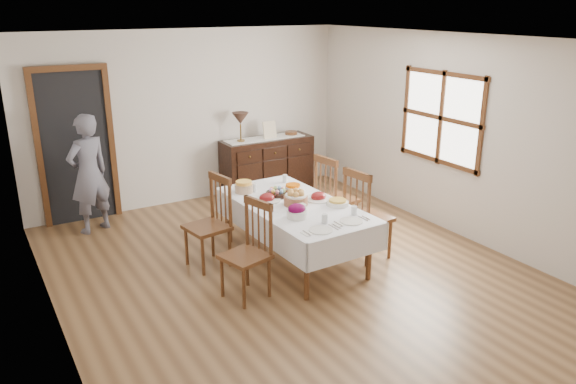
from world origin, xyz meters
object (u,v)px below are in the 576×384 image
chair_left_near (249,249)px  chair_right_far (334,196)px  sideboard (267,165)px  table_lamp (240,119)px  chair_right_near (365,214)px  person (88,170)px  dining_table (294,211)px  chair_left_far (211,221)px

chair_left_near → chair_right_far: chair_right_far is taller
chair_left_near → sideboard: 3.44m
table_lamp → chair_left_near: bearing=-114.8°
chair_left_near → chair_right_near: 1.60m
person → table_lamp: 2.41m
dining_table → sideboard: size_ratio=1.42×
dining_table → table_lamp: (0.50, 2.43, 0.62)m
chair_left_near → person: size_ratio=0.60×
chair_left_near → chair_right_near: bearing=79.5°
sideboard → chair_right_near: bearing=-94.3°
chair_left_far → sideboard: size_ratio=0.73×
chair_right_near → sideboard: bearing=-10.5°
chair_right_far → person: (-2.70, 1.78, 0.30)m
sideboard → person: person is taller
chair_left_near → chair_right_far: size_ratio=0.95×
dining_table → chair_right_near: 0.84m
person → table_lamp: bearing=164.4°
sideboard → table_lamp: table_lamp is taller
dining_table → sideboard: bearing=66.6°
chair_left_near → table_lamp: table_lamp is taller
dining_table → chair_right_near: (0.75, -0.39, -0.06)m
dining_table → chair_left_far: (-0.90, 0.39, -0.08)m
table_lamp → dining_table: bearing=-101.7°
table_lamp → chair_right_far: bearing=-80.7°
chair_left_near → chair_left_far: 0.89m
chair_left_near → person: (-1.01, 2.66, 0.33)m
dining_table → chair_right_far: (0.84, 0.38, -0.07)m
chair_left_near → chair_left_far: (-0.04, 0.89, 0.02)m
sideboard → chair_right_far: bearing=-93.4°
chair_left_far → table_lamp: (1.40, 2.04, 0.70)m
chair_right_near → table_lamp: size_ratio=2.45×
dining_table → chair_right_near: bearing=-29.5°
chair_right_far → chair_left_near: bearing=111.4°
chair_right_far → table_lamp: (-0.33, 2.04, 0.69)m
chair_left_near → chair_right_near: chair_right_near is taller
person → table_lamp: size_ratio=3.73×
chair_left_far → sideboard: 2.76m
chair_left_near → person: 2.87m
table_lamp → chair_left_far: bearing=-124.4°
chair_left_near → person: bearing=-173.6°
dining_table → chair_left_near: bearing=-151.3°
dining_table → sideboard: sideboard is taller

